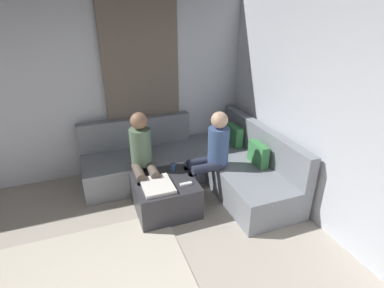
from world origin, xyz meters
name	(u,v)px	position (x,y,z in m)	size (l,w,h in m)	color
wall_left	(47,91)	(-2.94, 0.00, 1.35)	(0.12, 6.00, 2.70)	silver
curtain_panel	(143,91)	(-2.84, 1.30, 1.25)	(0.06, 1.10, 2.50)	#726659
sectional_couch	(197,165)	(-2.08, 1.88, 0.28)	(2.10, 2.55, 0.87)	gray
ottoman	(165,195)	(-1.59, 1.25, 0.21)	(0.76, 0.76, 0.42)	#333338
folded_blanket	(157,185)	(-1.49, 1.13, 0.44)	(0.44, 0.36, 0.04)	white
coffee_mug	(173,167)	(-1.81, 1.43, 0.47)	(0.08, 0.08, 0.10)	#334C72
game_remote	(186,184)	(-1.41, 1.47, 0.43)	(0.05, 0.15, 0.02)	white
person_on_couch_back	(212,152)	(-1.70, 1.93, 0.66)	(0.30, 0.60, 1.20)	#2D3347
person_on_couch_side	(143,155)	(-1.93, 1.06, 0.66)	(0.60, 0.30, 1.20)	brown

